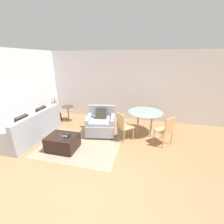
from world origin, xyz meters
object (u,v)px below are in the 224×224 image
Objects in this scene: potted_plant at (56,114)px; side_table at (68,111)px; tv_remote_secondary at (63,134)px; dining_chair_near_right at (166,129)px; ottoman at (63,142)px; tv_remote_primary at (62,137)px; book_stack at (66,135)px; dining_chair_near_left at (123,125)px; dining_table at (145,114)px; couch at (32,129)px; armchair at (101,124)px.

potted_plant is 0.57m from side_table.
tv_remote_secondary is 0.16× the size of dining_chair_near_right.
dining_chair_near_right is at bearing -15.04° from side_table.
ottoman is 0.22m from tv_remote_primary.
book_stack is 0.27× the size of dining_chair_near_right.
ottoman is 0.90× the size of dining_chair_near_right.
dining_chair_near_left is at bearing -22.15° from side_table.
dining_chair_near_right is (2.77, 1.02, 0.08)m from tv_remote_primary.
ottoman is at bearing -52.79° from potted_plant.
potted_plant is (-1.54, 1.87, -0.22)m from book_stack.
potted_plant is 3.67m from dining_table.
couch is 12.96× the size of tv_remote_primary.
book_stack is 2.44m from potted_plant.
ottoman is at bearing -176.96° from book_stack.
dining_chair_near_left is at bearing -180.00° from dining_chair_near_right.
book_stack is at bearing -14.48° from couch.
book_stack is 2.17m from side_table.
dining_table is (2.20, 1.57, 0.46)m from ottoman.
tv_remote_secondary is (-0.07, 0.18, 0.00)m from tv_remote_primary.
side_table is at bearing 164.96° from dining_chair_near_right.
couch and armchair have the same top height.
side_table is at bearing 117.56° from book_stack.
potted_plant is (-1.41, 1.79, -0.18)m from tv_remote_secondary.
tv_remote_secondary is 2.29m from potted_plant.
armchair is 1.73× the size of side_table.
ottoman is 3.32× the size of book_stack.
tv_remote_primary is at bearing -68.56° from tv_remote_secondary.
dining_chair_near_right is (2.83, 0.93, 0.28)m from ottoman.
tv_remote_primary is 0.26× the size of side_table.
tv_remote_primary is 0.14× the size of dining_table.
tv_remote_secondary is (-0.77, -1.10, 0.07)m from armchair.
tv_remote_secondary is (-0.13, 0.09, -0.03)m from book_stack.
dining_chair_near_right is at bearing 18.25° from ottoman.
tv_remote_primary is 0.15× the size of potted_plant.
dining_table reaches higher than tv_remote_secondary.
book_stack is 2.87m from dining_chair_near_right.
armchair is at bearing 54.92° from tv_remote_secondary.
dining_chair_near_left is at bearing 10.91° from couch.
dining_table reaches higher than ottoman.
dining_table is at bearing 18.67° from couch.
couch is 14.15× the size of tv_remote_secondary.
dining_chair_near_left is 1.00× the size of dining_chair_near_right.
potted_plant is at bearing 175.07° from dining_table.
potted_plant is (-0.11, 1.50, -0.06)m from couch.
dining_chair_near_left reaches higher than tv_remote_primary.
ottoman is 2.14m from side_table.
tv_remote_secondary is 1.79m from dining_chair_near_left.
couch is 1.82× the size of dining_table.
book_stack is at bearing -118.48° from armchair.
dining_table reaches higher than side_table.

